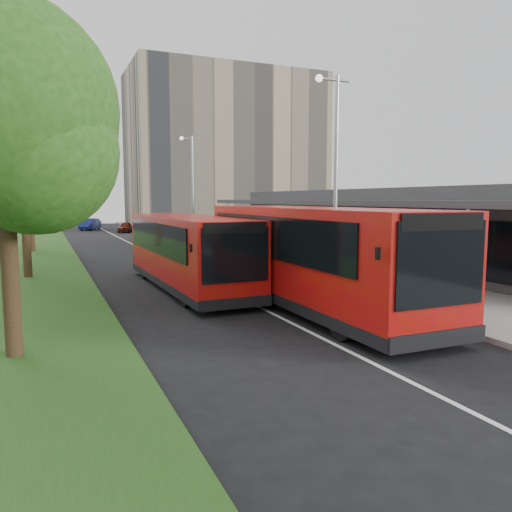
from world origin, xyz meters
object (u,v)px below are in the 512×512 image
at_px(tree_near, 1,127).
at_px(bus_main, 311,257).
at_px(lamp_post_near, 334,167).
at_px(car_far, 90,224).
at_px(tree_mid, 21,150).
at_px(tree_far, 29,181).
at_px(litter_bin, 265,252).
at_px(bus_second, 188,252).
at_px(lamp_post_far, 191,182).
at_px(bollard, 226,241).
at_px(car_near, 125,227).

relative_size(tree_near, bus_main, 0.68).
xyz_separation_m(lamp_post_near, car_far, (-5.49, 42.68, -4.07)).
bearing_deg(tree_mid, tree_far, 90.00).
bearing_deg(lamp_post_near, car_far, 97.33).
relative_size(tree_near, tree_mid, 0.90).
bearing_deg(car_far, tree_far, -79.70).
relative_size(tree_mid, lamp_post_near, 1.07).
relative_size(tree_near, lamp_post_near, 0.96).
height_order(tree_near, litter_bin, tree_near).
xyz_separation_m(tree_mid, bus_second, (5.79, -5.14, -4.08)).
bearing_deg(bus_main, lamp_post_far, 83.36).
distance_m(litter_bin, bollard, 7.20).
height_order(tree_mid, bollard, tree_mid).
relative_size(lamp_post_far, car_near, 2.51).
bearing_deg(tree_near, lamp_post_far, 65.96).
distance_m(tree_far, lamp_post_far, 11.17).
xyz_separation_m(tree_near, bollard, (12.28, 20.47, -4.33)).
bearing_deg(bus_second, litter_bin, 44.87).
relative_size(tree_near, tree_far, 1.07).
xyz_separation_m(lamp_post_near, litter_bin, (0.82, 8.33, -4.14)).
distance_m(tree_near, lamp_post_near, 12.18).
xyz_separation_m(tree_far, lamp_post_far, (11.13, 0.95, 0.07)).
bearing_deg(bus_main, tree_mid, 130.36).
xyz_separation_m(tree_mid, bus_main, (8.52, -9.97, -3.89)).
height_order(tree_near, bus_main, tree_near).
distance_m(tree_near, lamp_post_far, 27.32).
bearing_deg(tree_mid, litter_bin, 6.09).
height_order(bus_second, car_far, bus_second).
bearing_deg(bus_second, lamp_post_far, 72.26).
distance_m(bollard, car_near, 21.85).
xyz_separation_m(bus_main, bollard, (3.76, 18.44, -1.02)).
bearing_deg(litter_bin, lamp_post_near, -95.65).
xyz_separation_m(bus_main, car_far, (-2.88, 45.60, -0.99)).
bearing_deg(tree_near, bollard, 59.04).
bearing_deg(litter_bin, lamp_post_far, 94.03).
bearing_deg(lamp_post_far, litter_bin, -85.97).
bearing_deg(tree_near, litter_bin, 48.00).
xyz_separation_m(car_near, car_far, (-3.05, 5.60, 0.11)).
distance_m(tree_far, litter_bin, 16.57).
height_order(lamp_post_near, car_far, lamp_post_near).
distance_m(tree_mid, bus_main, 13.68).
height_order(lamp_post_near, bus_main, lamp_post_near).
relative_size(tree_near, car_far, 1.94).
height_order(bollard, car_near, bollard).
bearing_deg(car_far, tree_near, -73.03).
bearing_deg(litter_bin, tree_far, 138.10).
distance_m(lamp_post_near, car_near, 37.39).
bearing_deg(tree_near, car_near, 78.32).
xyz_separation_m(tree_far, bus_main, (8.52, -21.97, -3.00)).
distance_m(tree_far, bus_second, 18.37).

